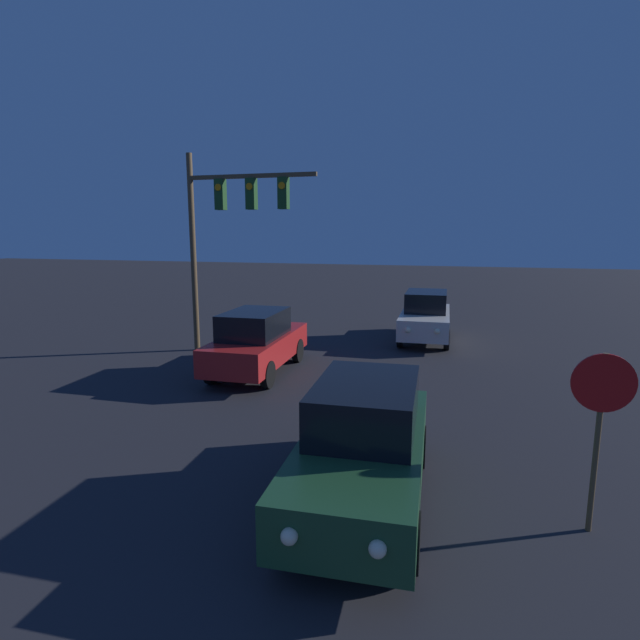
% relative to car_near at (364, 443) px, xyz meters
% --- Properties ---
extents(car_near, '(1.80, 4.30, 1.70)m').
position_rel_car_near_xyz_m(car_near, '(0.00, 0.00, 0.00)').
color(car_near, '#1E4728').
rests_on(car_near, ground_plane).
extents(car_mid, '(1.76, 4.29, 1.70)m').
position_rel_car_near_xyz_m(car_mid, '(-3.98, 5.63, 0.00)').
color(car_mid, '#B21E1E').
rests_on(car_mid, ground_plane).
extents(car_far, '(1.74, 4.28, 1.70)m').
position_rel_car_near_xyz_m(car_far, '(0.07, 11.02, 0.00)').
color(car_far, beige).
rests_on(car_far, ground_plane).
extents(traffic_signal_mast, '(4.09, 0.30, 6.08)m').
position_rel_car_near_xyz_m(traffic_signal_mast, '(-5.70, 7.52, 3.29)').
color(traffic_signal_mast, brown).
rests_on(traffic_signal_mast, ground_plane).
extents(stop_sign, '(0.73, 0.07, 2.31)m').
position_rel_car_near_xyz_m(stop_sign, '(2.89, 0.05, 0.76)').
color(stop_sign, brown).
rests_on(stop_sign, ground_plane).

